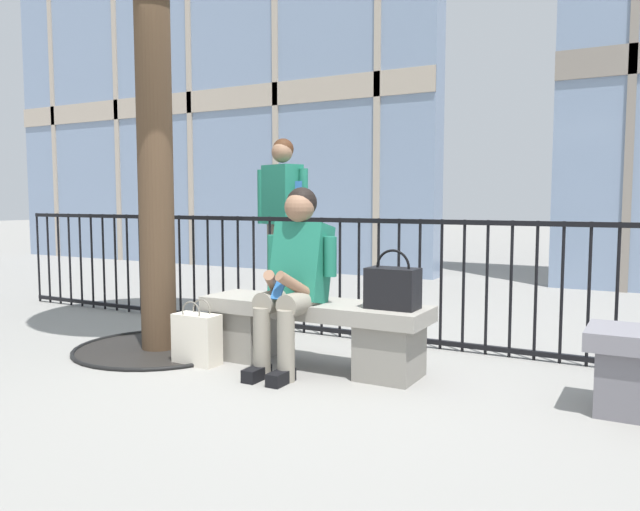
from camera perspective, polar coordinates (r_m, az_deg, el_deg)
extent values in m
plane|color=gray|center=(4.28, -0.66, -10.17)|extent=(60.00, 60.00, 0.00)
cube|color=gray|center=(4.19, -0.66, -4.88)|extent=(1.60, 0.44, 0.10)
cube|color=gray|center=(4.53, -6.88, -7.06)|extent=(0.36, 0.37, 0.35)
cube|color=gray|center=(3.99, 6.43, -8.70)|extent=(0.36, 0.37, 0.35)
cylinder|color=gray|center=(4.11, -3.81, -4.11)|extent=(0.15, 0.40, 0.15)
cylinder|color=gray|center=(3.99, -5.36, -7.98)|extent=(0.11, 0.11, 0.45)
cube|color=black|center=(3.99, -5.83, -10.73)|extent=(0.09, 0.22, 0.08)
cylinder|color=gray|center=(4.01, -1.64, -4.31)|extent=(0.15, 0.40, 0.15)
cylinder|color=gray|center=(3.89, -3.15, -8.29)|extent=(0.11, 0.11, 0.45)
cube|color=black|center=(3.89, -3.61, -11.12)|extent=(0.09, 0.22, 0.08)
cube|color=#1E7259|center=(4.15, -1.74, -0.66)|extent=(0.36, 0.30, 0.55)
cylinder|color=#1E7259|center=(4.26, -4.29, 0.15)|extent=(0.08, 0.08, 0.26)
cylinder|color=#8E664C|center=(4.02, -4.32, -2.58)|extent=(0.16, 0.28, 0.20)
cylinder|color=#1E7259|center=(4.03, 0.95, -0.11)|extent=(0.08, 0.08, 0.26)
cylinder|color=#8E664C|center=(3.93, -2.37, -2.74)|extent=(0.16, 0.28, 0.20)
cube|color=#2D6BB7|center=(3.93, -3.82, -3.05)|extent=(0.07, 0.10, 0.13)
sphere|color=#8E664C|center=(4.11, -1.90, 4.46)|extent=(0.20, 0.20, 0.20)
sphere|color=black|center=(4.13, -1.69, 4.88)|extent=(0.20, 0.20, 0.20)
cube|color=black|center=(3.90, 6.70, -3.01)|extent=(0.32, 0.19, 0.26)
torus|color=black|center=(3.89, 6.72, -1.07)|extent=(0.22, 0.02, 0.22)
cube|color=beige|center=(4.38, -11.24, -7.55)|extent=(0.32, 0.16, 0.35)
torus|color=slate|center=(4.30, -11.77, -5.15)|extent=(0.16, 0.01, 0.16)
torus|color=slate|center=(4.38, -10.82, -4.94)|extent=(0.16, 0.01, 0.16)
cylinder|color=#6B6051|center=(6.03, -4.25, -1.35)|extent=(0.13, 0.13, 0.90)
cube|color=black|center=(6.06, -4.43, -5.34)|extent=(0.09, 0.22, 0.06)
cylinder|color=#6B6051|center=(5.92, -2.63, -1.46)|extent=(0.13, 0.13, 0.90)
cube|color=black|center=(5.95, -2.82, -5.52)|extent=(0.09, 0.22, 0.06)
cube|color=#1E7259|center=(5.94, -3.48, 5.61)|extent=(0.43, 0.34, 0.56)
cylinder|color=#1E7259|center=(6.07, -5.37, 5.40)|extent=(0.08, 0.08, 0.52)
cylinder|color=#1E7259|center=(5.81, -1.52, 5.43)|extent=(0.08, 0.08, 0.52)
sphere|color=#8E664C|center=(5.95, -3.51, 9.46)|extent=(0.20, 0.20, 0.20)
sphere|color=#472816|center=(5.97, -3.40, 9.74)|extent=(0.20, 0.20, 0.20)
cube|color=#2D6BB7|center=(5.73, -1.99, 6.14)|extent=(0.07, 0.01, 0.14)
cylinder|color=black|center=(7.57, -24.46, -0.16)|extent=(0.02, 0.02, 0.98)
cylinder|color=black|center=(7.43, -23.67, -0.22)|extent=(0.02, 0.02, 0.98)
cylinder|color=black|center=(7.29, -22.85, -0.29)|extent=(0.02, 0.02, 0.98)
cylinder|color=black|center=(7.16, -22.00, -0.35)|extent=(0.02, 0.02, 0.98)
cylinder|color=black|center=(7.03, -21.12, -0.42)|extent=(0.02, 0.02, 0.98)
cylinder|color=black|center=(6.90, -20.21, -0.48)|extent=(0.02, 0.02, 0.98)
cylinder|color=black|center=(6.77, -19.26, -0.56)|extent=(0.02, 0.02, 0.98)
cylinder|color=black|center=(6.65, -18.27, -0.63)|extent=(0.02, 0.02, 0.98)
cylinder|color=black|center=(6.52, -17.25, -0.71)|extent=(0.02, 0.02, 0.98)
cylinder|color=black|center=(6.40, -16.19, -0.79)|extent=(0.02, 0.02, 0.98)
cylinder|color=black|center=(6.28, -15.08, -0.87)|extent=(0.02, 0.02, 0.98)
cylinder|color=black|center=(6.16, -13.94, -0.95)|extent=(0.02, 0.02, 0.98)
cylinder|color=black|center=(6.05, -12.75, -1.04)|extent=(0.02, 0.02, 0.98)
cylinder|color=black|center=(5.94, -11.52, -1.13)|extent=(0.02, 0.02, 0.98)
cylinder|color=black|center=(5.83, -10.23, -1.22)|extent=(0.02, 0.02, 0.98)
cylinder|color=black|center=(5.72, -8.90, -1.32)|extent=(0.02, 0.02, 0.98)
cylinder|color=black|center=(5.62, -7.52, -1.42)|extent=(0.02, 0.02, 0.98)
cylinder|color=black|center=(5.52, -6.09, -1.52)|extent=(0.02, 0.02, 0.98)
cylinder|color=black|center=(5.42, -4.61, -1.63)|extent=(0.02, 0.02, 0.98)
cylinder|color=black|center=(5.33, -3.08, -1.73)|extent=(0.02, 0.02, 0.98)
cylinder|color=black|center=(5.24, -1.49, -1.84)|extent=(0.02, 0.02, 0.98)
cylinder|color=black|center=(5.16, 0.15, -1.95)|extent=(0.02, 0.02, 0.98)
cylinder|color=black|center=(5.08, 1.84, -2.07)|extent=(0.02, 0.02, 0.98)
cylinder|color=black|center=(5.01, 3.58, -2.18)|extent=(0.02, 0.02, 0.98)
cylinder|color=black|center=(4.94, 5.38, -2.30)|extent=(0.02, 0.02, 0.98)
cylinder|color=black|center=(4.87, 7.23, -2.41)|extent=(0.02, 0.02, 0.98)
cylinder|color=black|center=(4.81, 9.12, -2.53)|extent=(0.02, 0.02, 0.98)
cylinder|color=black|center=(4.76, 11.06, -2.65)|extent=(0.02, 0.02, 0.98)
cylinder|color=black|center=(4.71, 13.05, -2.77)|extent=(0.02, 0.02, 0.98)
cylinder|color=black|center=(4.67, 15.07, -2.88)|extent=(0.02, 0.02, 0.98)
cylinder|color=black|center=(4.63, 17.13, -3.00)|extent=(0.02, 0.02, 0.98)
cylinder|color=black|center=(4.60, 19.22, -3.11)|extent=(0.02, 0.02, 0.98)
cylinder|color=black|center=(4.57, 21.33, -3.22)|extent=(0.02, 0.02, 0.98)
cylinder|color=black|center=(4.55, 23.47, -3.32)|extent=(0.02, 0.02, 0.98)
cylinder|color=black|center=(4.54, 25.62, -3.43)|extent=(0.02, 0.02, 0.98)
cube|color=black|center=(5.05, 4.44, -7.23)|extent=(8.04, 0.04, 0.04)
cube|color=black|center=(4.93, 4.51, 3.21)|extent=(8.04, 0.04, 0.04)
cylinder|color=black|center=(4.90, -14.52, -8.27)|extent=(1.24, 1.24, 0.01)
torus|color=black|center=(4.90, -14.52, -8.20)|extent=(1.27, 1.27, 0.03)
cylinder|color=#4C3826|center=(4.81, -14.98, 11.78)|extent=(0.26, 0.26, 3.40)
cube|color=slate|center=(3.73, 26.90, -10.25)|extent=(0.36, 0.37, 0.35)
cube|color=#7A8EAD|center=(11.71, -11.34, 21.75)|extent=(8.76, 0.40, 9.00)
cube|color=#AD9E8C|center=(14.01, -23.57, 18.62)|extent=(0.10, 0.04, 9.00)
cube|color=#AD9E8C|center=(12.72, -18.43, 20.23)|extent=(0.10, 0.04, 9.00)
cube|color=#AD9E8C|center=(11.56, -12.07, 21.97)|extent=(0.10, 0.04, 9.00)
cube|color=#AD9E8C|center=(11.18, -11.90, 13.60)|extent=(8.76, 0.04, 0.36)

